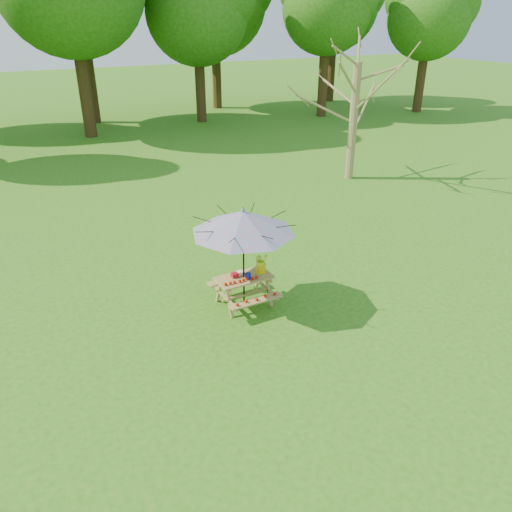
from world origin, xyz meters
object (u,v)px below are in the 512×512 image
patio_umbrella (243,222)px  bare_tree (363,6)px  picnic_table (244,291)px  flower_bucket (261,262)px

patio_umbrella → bare_tree: bearing=38.8°
picnic_table → flower_bucket: size_ratio=2.84×
flower_bucket → bare_tree: bearing=40.4°
picnic_table → patio_umbrella: (0.00, 0.00, 1.62)m
flower_bucket → picnic_table: bearing=-179.5°
bare_tree → patio_umbrella: (-7.89, -6.34, -4.04)m
bare_tree → patio_umbrella: bearing=-141.2°
bare_tree → flower_bucket: 11.03m
bare_tree → flower_bucket: bearing=-139.6°
bare_tree → flower_bucket: size_ratio=21.21×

